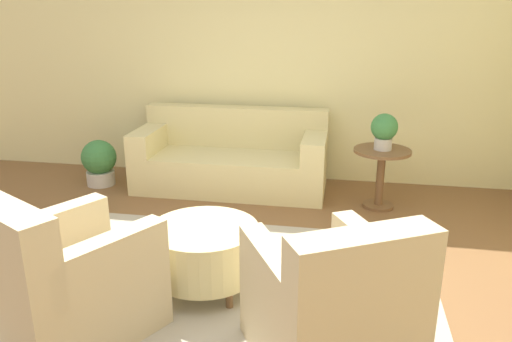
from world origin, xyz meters
TOP-DOWN VIEW (x-y plane):
  - ground_plane at (0.00, 0.00)m, footprint 16.00×16.00m
  - wall_back at (0.00, 2.71)m, footprint 9.29×0.12m
  - rug at (0.00, 0.00)m, footprint 3.04×2.40m
  - couch at (-0.42, 2.17)m, footprint 2.08×0.85m
  - armchair_left at (-0.79, -0.65)m, footprint 1.07×1.13m
  - armchair_right at (0.79, -0.65)m, footprint 1.07×1.13m
  - ottoman_table at (-0.14, 0.07)m, footprint 0.78×0.78m
  - side_table at (1.18, 1.87)m, footprint 0.56×0.56m
  - potted_plant_on_side_table at (1.18, 1.87)m, footprint 0.26×0.26m
  - potted_plant_floor at (-1.92, 1.99)m, footprint 0.39×0.39m

SIDE VIEW (x-z plane):
  - ground_plane at x=0.00m, z-range 0.00..0.00m
  - rug at x=0.00m, z-range 0.00..0.01m
  - potted_plant_floor at x=-1.92m, z-range 0.01..0.54m
  - ottoman_table at x=-0.14m, z-range 0.07..0.54m
  - couch at x=-0.42m, z-range -0.12..0.75m
  - armchair_left at x=-0.79m, z-range -0.11..0.84m
  - armchair_right at x=0.79m, z-range -0.11..0.84m
  - side_table at x=1.18m, z-range 0.12..0.72m
  - potted_plant_on_side_table at x=1.18m, z-range 0.63..0.99m
  - wall_back at x=0.00m, z-range 0.00..2.80m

